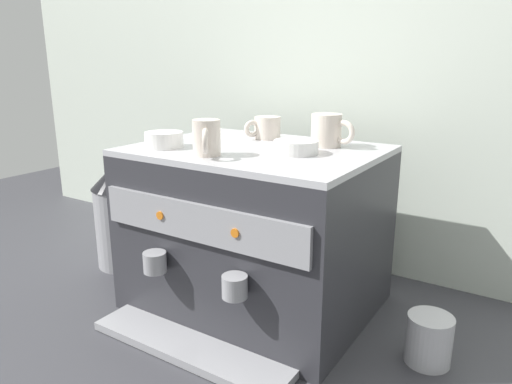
{
  "coord_description": "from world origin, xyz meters",
  "views": [
    {
      "loc": [
        0.66,
        -1.02,
        0.66
      ],
      "look_at": [
        0.0,
        0.0,
        0.32
      ],
      "focal_mm": 33.43,
      "sensor_mm": 36.0,
      "label": 1
    }
  ],
  "objects_px": {
    "espresso_machine": "(255,229)",
    "ceramic_bowl_1": "(296,147)",
    "ceramic_cup_0": "(266,128)",
    "milk_pitcher": "(429,339)",
    "ceramic_bowl_0": "(164,140)",
    "ceramic_cup_2": "(328,130)",
    "coffee_grinder": "(123,212)",
    "ceramic_cup_1": "(206,138)"
  },
  "relations": [
    {
      "from": "milk_pitcher",
      "to": "ceramic_bowl_1",
      "type": "bearing_deg",
      "value": 178.49
    },
    {
      "from": "ceramic_cup_1",
      "to": "milk_pitcher",
      "type": "height_order",
      "value": "ceramic_cup_1"
    },
    {
      "from": "coffee_grinder",
      "to": "ceramic_cup_1",
      "type": "bearing_deg",
      "value": -16.33
    },
    {
      "from": "ceramic_cup_0",
      "to": "milk_pitcher",
      "type": "bearing_deg",
      "value": -16.69
    },
    {
      "from": "ceramic_cup_2",
      "to": "ceramic_cup_0",
      "type": "bearing_deg",
      "value": 174.23
    },
    {
      "from": "coffee_grinder",
      "to": "espresso_machine",
      "type": "bearing_deg",
      "value": 1.38
    },
    {
      "from": "coffee_grinder",
      "to": "milk_pitcher",
      "type": "relative_size",
      "value": 3.14
    },
    {
      "from": "milk_pitcher",
      "to": "coffee_grinder",
      "type": "bearing_deg",
      "value": 179.55
    },
    {
      "from": "espresso_machine",
      "to": "milk_pitcher",
      "type": "distance_m",
      "value": 0.5
    },
    {
      "from": "ceramic_bowl_0",
      "to": "milk_pitcher",
      "type": "height_order",
      "value": "ceramic_bowl_0"
    },
    {
      "from": "ceramic_cup_0",
      "to": "milk_pitcher",
      "type": "relative_size",
      "value": 0.89
    },
    {
      "from": "ceramic_cup_0",
      "to": "ceramic_bowl_1",
      "type": "height_order",
      "value": "ceramic_cup_0"
    },
    {
      "from": "ceramic_bowl_0",
      "to": "ceramic_cup_1",
      "type": "bearing_deg",
      "value": -9.8
    },
    {
      "from": "ceramic_cup_0",
      "to": "milk_pitcher",
      "type": "height_order",
      "value": "ceramic_cup_0"
    },
    {
      "from": "ceramic_cup_0",
      "to": "ceramic_cup_2",
      "type": "xyz_separation_m",
      "value": [
        0.2,
        -0.02,
        0.01
      ]
    },
    {
      "from": "ceramic_cup_0",
      "to": "coffee_grinder",
      "type": "height_order",
      "value": "ceramic_cup_0"
    },
    {
      "from": "coffee_grinder",
      "to": "milk_pitcher",
      "type": "bearing_deg",
      "value": -0.45
    },
    {
      "from": "ceramic_cup_2",
      "to": "coffee_grinder",
      "type": "relative_size",
      "value": 0.35
    },
    {
      "from": "ceramic_cup_0",
      "to": "ceramic_cup_2",
      "type": "bearing_deg",
      "value": -5.77
    },
    {
      "from": "ceramic_bowl_1",
      "to": "ceramic_bowl_0",
      "type": "bearing_deg",
      "value": -161.32
    },
    {
      "from": "espresso_machine",
      "to": "coffee_grinder",
      "type": "height_order",
      "value": "espresso_machine"
    },
    {
      "from": "ceramic_bowl_0",
      "to": "coffee_grinder",
      "type": "height_order",
      "value": "ceramic_bowl_0"
    },
    {
      "from": "ceramic_cup_0",
      "to": "ceramic_cup_2",
      "type": "height_order",
      "value": "ceramic_cup_2"
    },
    {
      "from": "ceramic_cup_0",
      "to": "ceramic_cup_2",
      "type": "relative_size",
      "value": 0.82
    },
    {
      "from": "ceramic_cup_1",
      "to": "ceramic_bowl_1",
      "type": "distance_m",
      "value": 0.22
    },
    {
      "from": "ceramic_cup_0",
      "to": "ceramic_cup_1",
      "type": "xyz_separation_m",
      "value": [
        0.01,
        -0.29,
        0.01
      ]
    },
    {
      "from": "ceramic_cup_1",
      "to": "ceramic_bowl_1",
      "type": "height_order",
      "value": "ceramic_cup_1"
    },
    {
      "from": "ceramic_cup_1",
      "to": "ceramic_bowl_1",
      "type": "relative_size",
      "value": 0.91
    },
    {
      "from": "espresso_machine",
      "to": "ceramic_bowl_1",
      "type": "xyz_separation_m",
      "value": [
        0.12,
        -0.01,
        0.24
      ]
    },
    {
      "from": "espresso_machine",
      "to": "ceramic_cup_0",
      "type": "xyz_separation_m",
      "value": [
        -0.05,
        0.14,
        0.25
      ]
    },
    {
      "from": "ceramic_bowl_0",
      "to": "ceramic_bowl_1",
      "type": "distance_m",
      "value": 0.34
    },
    {
      "from": "ceramic_cup_2",
      "to": "ceramic_bowl_0",
      "type": "distance_m",
      "value": 0.42
    },
    {
      "from": "ceramic_cup_1",
      "to": "ceramic_cup_2",
      "type": "bearing_deg",
      "value": 54.9
    },
    {
      "from": "ceramic_cup_0",
      "to": "ceramic_bowl_0",
      "type": "bearing_deg",
      "value": -120.03
    },
    {
      "from": "ceramic_cup_1",
      "to": "ceramic_cup_0",
      "type": "bearing_deg",
      "value": 92.47
    },
    {
      "from": "ceramic_bowl_1",
      "to": "ceramic_cup_1",
      "type": "bearing_deg",
      "value": -139.83
    },
    {
      "from": "espresso_machine",
      "to": "ceramic_bowl_0",
      "type": "bearing_deg",
      "value": -149.03
    },
    {
      "from": "espresso_machine",
      "to": "ceramic_bowl_0",
      "type": "relative_size",
      "value": 6.24
    },
    {
      "from": "ceramic_bowl_1",
      "to": "milk_pitcher",
      "type": "xyz_separation_m",
      "value": [
        0.35,
        -0.01,
        -0.4
      ]
    },
    {
      "from": "ceramic_cup_0",
      "to": "ceramic_cup_2",
      "type": "distance_m",
      "value": 0.2
    },
    {
      "from": "coffee_grinder",
      "to": "ceramic_cup_0",
      "type": "bearing_deg",
      "value": 18.34
    },
    {
      "from": "ceramic_cup_1",
      "to": "ceramic_cup_2",
      "type": "relative_size",
      "value": 0.8
    }
  ]
}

